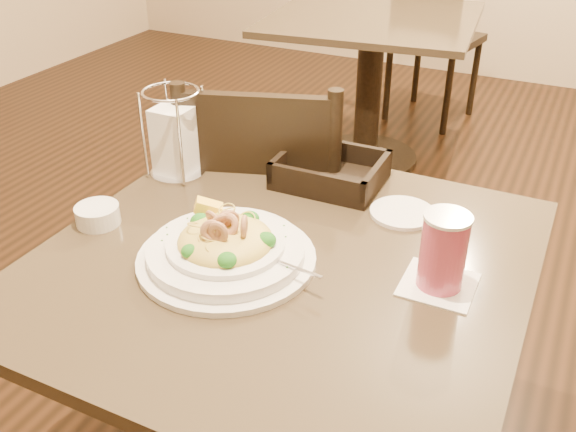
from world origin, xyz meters
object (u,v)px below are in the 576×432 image
at_px(pasta_bowl, 226,247).
at_px(napkin_caddy, 175,139).
at_px(main_table, 284,346).
at_px(side_plate, 402,213).
at_px(dining_chair_near, 268,222).
at_px(drink_glass, 443,252).
at_px(bread_basket, 330,173).
at_px(background_table, 370,65).
at_px(dining_chair_far, 433,33).
at_px(butter_ramekin, 98,215).

distance_m(pasta_bowl, napkin_caddy, 0.40).
xyz_separation_m(main_table, side_plate, (0.16, 0.25, 0.23)).
xyz_separation_m(napkin_caddy, side_plate, (0.54, 0.05, -0.08)).
xyz_separation_m(dining_chair_near, drink_glass, (0.55, -0.38, 0.29)).
height_order(drink_glass, bread_basket, drink_glass).
bearing_deg(pasta_bowl, drink_glass, 14.74).
height_order(background_table, bread_basket, bread_basket).
bearing_deg(dining_chair_far, background_table, 90.21).
distance_m(background_table, bread_basket, 1.66).
xyz_separation_m(bread_basket, napkin_caddy, (-0.34, -0.12, 0.07)).
distance_m(dining_chair_far, side_plate, 2.38).
height_order(main_table, pasta_bowl, pasta_bowl).
distance_m(bread_basket, butter_ramekin, 0.52).
bearing_deg(bread_basket, main_table, -83.19).
bearing_deg(napkin_caddy, bread_basket, 18.50).
bearing_deg(bread_basket, side_plate, -19.64).
relative_size(background_table, pasta_bowl, 2.66).
bearing_deg(napkin_caddy, background_table, 93.46).
xyz_separation_m(dining_chair_near, butter_ramekin, (-0.14, -0.48, 0.24)).
xyz_separation_m(background_table, dining_chair_near, (0.23, -1.48, 0.01)).
bearing_deg(bread_basket, butter_ramekin, -133.58).
bearing_deg(dining_chair_near, background_table, -99.68).
height_order(background_table, drink_glass, drink_glass).
height_order(side_plate, butter_ramekin, butter_ramekin).
relative_size(pasta_bowl, drink_glass, 2.58).
relative_size(dining_chair_near, drink_glass, 6.41).
bearing_deg(pasta_bowl, main_table, 33.55).
height_order(dining_chair_near, bread_basket, dining_chair_near).
bearing_deg(background_table, napkin_caddy, -86.54).
xyz_separation_m(pasta_bowl, bread_basket, (0.05, 0.38, -0.01)).
distance_m(pasta_bowl, side_plate, 0.40).
relative_size(dining_chair_far, side_plate, 6.71).
xyz_separation_m(side_plate, butter_ramekin, (-0.56, -0.31, 0.02)).
relative_size(main_table, dining_chair_far, 0.97).
distance_m(pasta_bowl, drink_glass, 0.39).
bearing_deg(drink_glass, napkin_caddy, 165.97).
bearing_deg(butter_ramekin, side_plate, 29.08).
xyz_separation_m(background_table, drink_glass, (0.77, -1.86, 0.30)).
xyz_separation_m(pasta_bowl, drink_glass, (0.38, 0.10, 0.04)).
bearing_deg(napkin_caddy, main_table, -28.54).
xyz_separation_m(dining_chair_near, side_plate, (0.41, -0.17, 0.22)).
bearing_deg(dining_chair_near, bread_basket, 137.53).
xyz_separation_m(dining_chair_near, dining_chair_far, (-0.11, 2.14, 0.00)).
relative_size(main_table, napkin_caddy, 4.31).
bearing_deg(drink_glass, butter_ramekin, -172.03).
distance_m(background_table, dining_chair_near, 1.50).
xyz_separation_m(dining_chair_far, side_plate, (0.52, -2.31, 0.22)).
distance_m(dining_chair_near, side_plate, 0.50).
relative_size(bread_basket, napkin_caddy, 1.14).
height_order(main_table, dining_chair_far, dining_chair_far).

